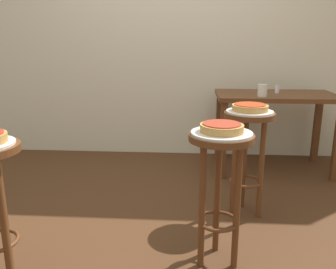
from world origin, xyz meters
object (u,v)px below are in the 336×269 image
(pizza_middle, at_px, (222,128))
(dining_table, at_px, (275,106))
(pizza_leftside, at_px, (250,107))
(stool_middle, at_px, (220,173))
(condiment_shaker, at_px, (277,89))
(stool_leftside, at_px, (248,143))
(serving_plate_middle, at_px, (222,133))
(serving_plate_leftside, at_px, (250,112))
(cup_near_edge, at_px, (262,90))

(pizza_middle, height_order, dining_table, pizza_middle)
(pizza_middle, height_order, pizza_leftside, same)
(stool_middle, bearing_deg, pizza_leftside, 68.15)
(condiment_shaker, bearing_deg, stool_leftside, -112.44)
(stool_middle, bearing_deg, stool_leftside, 68.15)
(pizza_middle, bearing_deg, serving_plate_middle, 0.00)
(pizza_middle, distance_m, condiment_shaker, 1.70)
(condiment_shaker, bearing_deg, pizza_leftside, -112.44)
(stool_middle, distance_m, pizza_middle, 0.25)
(serving_plate_middle, height_order, serving_plate_leftside, same)
(pizza_middle, relative_size, pizza_leftside, 0.94)
(condiment_shaker, bearing_deg, cup_near_edge, -128.49)
(serving_plate_leftside, height_order, dining_table, serving_plate_leftside)
(serving_plate_leftside, xyz_separation_m, dining_table, (0.39, 0.94, -0.13))
(pizza_leftside, bearing_deg, cup_near_edge, 73.39)
(pizza_leftside, bearing_deg, stool_leftside, 0.00)
(dining_table, height_order, condiment_shaker, condiment_shaker)
(stool_middle, bearing_deg, condiment_shaker, 67.78)
(stool_leftside, relative_size, condiment_shaker, 10.47)
(cup_near_edge, bearing_deg, pizza_middle, -108.95)
(pizza_leftside, height_order, dining_table, pizza_leftside)
(pizza_leftside, xyz_separation_m, cup_near_edge, (0.23, 0.76, 0.02))
(stool_middle, xyz_separation_m, serving_plate_leftside, (0.24, 0.59, 0.22))
(pizza_middle, height_order, cup_near_edge, cup_near_edge)
(pizza_leftside, xyz_separation_m, dining_table, (0.39, 0.94, -0.16))
(stool_leftside, relative_size, dining_table, 0.68)
(stool_middle, relative_size, stool_leftside, 1.00)
(stool_leftside, height_order, condiment_shaker, condiment_shaker)
(cup_near_edge, bearing_deg, serving_plate_leftside, -106.61)
(pizza_middle, bearing_deg, pizza_leftside, 68.15)
(stool_leftside, xyz_separation_m, dining_table, (0.39, 0.94, 0.09))
(stool_leftside, height_order, pizza_leftside, pizza_leftside)
(stool_middle, xyz_separation_m, pizza_leftside, (0.24, 0.59, 0.25))
(pizza_middle, xyz_separation_m, pizza_leftside, (0.24, 0.59, -0.00))
(pizza_leftside, bearing_deg, serving_plate_middle, -111.85)
(stool_middle, relative_size, pizza_middle, 3.33)
(cup_near_edge, bearing_deg, stool_middle, -108.95)
(pizza_middle, distance_m, pizza_leftside, 0.63)
(pizza_middle, bearing_deg, dining_table, 67.72)
(dining_table, bearing_deg, stool_leftside, -112.55)
(serving_plate_middle, xyz_separation_m, dining_table, (0.63, 1.53, -0.13))
(serving_plate_middle, xyz_separation_m, serving_plate_leftside, (0.24, 0.59, 0.00))
(stool_leftside, bearing_deg, pizza_middle, -111.85)
(stool_middle, xyz_separation_m, condiment_shaker, (0.64, 1.57, 0.24))
(serving_plate_leftside, relative_size, pizza_leftside, 1.32)
(serving_plate_leftside, distance_m, pizza_leftside, 0.03)
(cup_near_edge, bearing_deg, condiment_shaker, 51.51)
(serving_plate_middle, height_order, dining_table, serving_plate_middle)
(stool_middle, height_order, dining_table, stool_middle)
(stool_middle, bearing_deg, serving_plate_leftside, 68.15)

